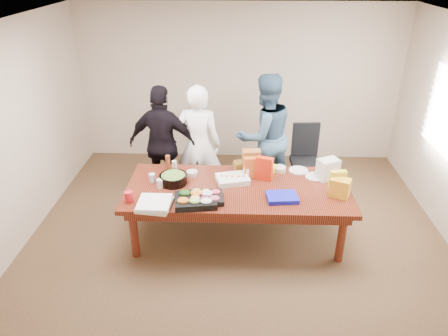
{
  "coord_description": "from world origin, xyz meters",
  "views": [
    {
      "loc": [
        -0.0,
        -4.51,
        3.36
      ],
      "look_at": [
        -0.18,
        0.1,
        0.97
      ],
      "focal_mm": 33.25,
      "sensor_mm": 36.0,
      "label": 1
    }
  ],
  "objects_px": {
    "person_right": "(264,136)",
    "salad_bowl": "(173,179)",
    "office_chair": "(306,160)",
    "sheet_cake": "(233,179)",
    "conference_table": "(237,212)",
    "person_center": "(198,145)"
  },
  "relations": [
    {
      "from": "salad_bowl",
      "to": "person_center",
      "type": "bearing_deg",
      "value": 74.47
    },
    {
      "from": "sheet_cake",
      "to": "salad_bowl",
      "type": "distance_m",
      "value": 0.76
    },
    {
      "from": "person_right",
      "to": "sheet_cake",
      "type": "distance_m",
      "value": 1.16
    },
    {
      "from": "conference_table",
      "to": "office_chair",
      "type": "distance_m",
      "value": 1.68
    },
    {
      "from": "person_center",
      "to": "salad_bowl",
      "type": "relative_size",
      "value": 5.02
    },
    {
      "from": "conference_table",
      "to": "office_chair",
      "type": "xyz_separation_m",
      "value": [
        1.05,
        1.31,
        0.12
      ]
    },
    {
      "from": "conference_table",
      "to": "person_right",
      "type": "bearing_deg",
      "value": 72.29
    },
    {
      "from": "office_chair",
      "to": "sheet_cake",
      "type": "xyz_separation_m",
      "value": [
        -1.12,
        -1.16,
        0.29
      ]
    },
    {
      "from": "person_right",
      "to": "sheet_cake",
      "type": "height_order",
      "value": "person_right"
    },
    {
      "from": "conference_table",
      "to": "sheet_cake",
      "type": "distance_m",
      "value": 0.44
    },
    {
      "from": "salad_bowl",
      "to": "office_chair",
      "type": "bearing_deg",
      "value": 33.24
    },
    {
      "from": "sheet_cake",
      "to": "conference_table",
      "type": "bearing_deg",
      "value": -80.48
    },
    {
      "from": "office_chair",
      "to": "person_right",
      "type": "distance_m",
      "value": 0.8
    },
    {
      "from": "conference_table",
      "to": "salad_bowl",
      "type": "bearing_deg",
      "value": 174.44
    },
    {
      "from": "person_center",
      "to": "sheet_cake",
      "type": "height_order",
      "value": "person_center"
    },
    {
      "from": "office_chair",
      "to": "sheet_cake",
      "type": "distance_m",
      "value": 1.63
    },
    {
      "from": "person_center",
      "to": "salad_bowl",
      "type": "height_order",
      "value": "person_center"
    },
    {
      "from": "conference_table",
      "to": "person_right",
      "type": "distance_m",
      "value": 1.39
    },
    {
      "from": "office_chair",
      "to": "person_center",
      "type": "height_order",
      "value": "person_center"
    },
    {
      "from": "person_center",
      "to": "office_chair",
      "type": "bearing_deg",
      "value": -162.58
    },
    {
      "from": "conference_table",
      "to": "person_right",
      "type": "relative_size",
      "value": 1.49
    },
    {
      "from": "person_right",
      "to": "salad_bowl",
      "type": "relative_size",
      "value": 5.28
    }
  ]
}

